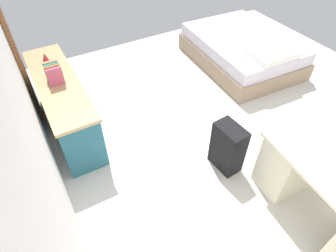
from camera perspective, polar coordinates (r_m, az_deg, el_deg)
The scene contains 9 objects.
ground_plane at distance 3.90m, azimuth 13.33°, elevation -1.24°, with size 5.92×5.92×0.00m, color beige.
wall_back at distance 2.29m, azimuth -27.57°, elevation 3.72°, with size 4.92×0.10×2.80m, color white.
door_wooden at distance 4.14m, azimuth -28.82°, elevation 14.81°, with size 0.88×0.05×2.04m, color brown.
desk at distance 3.12m, azimuth 29.62°, elevation -12.26°, with size 1.49×0.77×0.73m.
credenza at distance 3.87m, azimuth -19.98°, elevation 3.97°, with size 1.80×0.48×0.74m.
bed at distance 5.18m, azimuth 14.53°, elevation 14.37°, with size 1.97×1.50×0.58m.
suitcase_black at distance 3.28m, azimuth 11.81°, elevation -4.22°, with size 0.36×0.22×0.60m, color black.
book_row at distance 3.60m, azimuth -21.82°, elevation 9.70°, with size 0.20×0.17×0.23m.
figurine_small at distance 4.08m, azimuth -23.33°, elevation 12.53°, with size 0.08×0.08×0.11m, color red.
Camera 1 is at (-1.87, 2.10, 2.70)m, focal length 30.56 mm.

